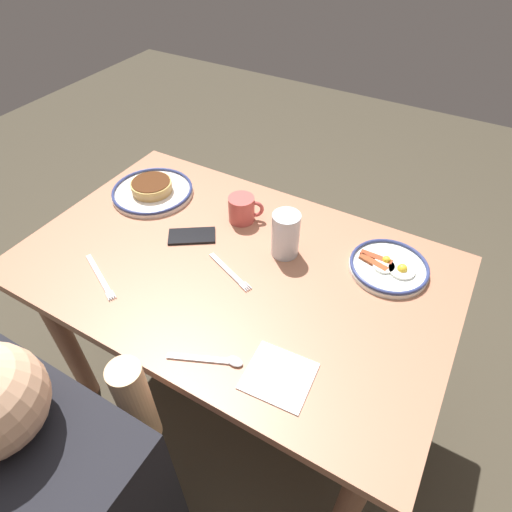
% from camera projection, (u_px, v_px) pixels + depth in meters
% --- Properties ---
extents(ground_plane, '(6.00, 6.00, 0.00)m').
position_uv_depth(ground_plane, '(240.00, 391.00, 1.74)').
color(ground_plane, '#3D3629').
extents(dining_table, '(1.24, 0.78, 0.72)m').
position_uv_depth(dining_table, '(235.00, 292.00, 1.32)').
color(dining_table, '#A4694D').
rests_on(dining_table, ground_plane).
extents(plate_near_main, '(0.28, 0.28, 0.05)m').
position_uv_depth(plate_near_main, '(152.00, 190.00, 1.48)').
color(plate_near_main, silver).
rests_on(plate_near_main, dining_table).
extents(plate_center_pancakes, '(0.22, 0.22, 0.04)m').
position_uv_depth(plate_center_pancakes, '(389.00, 267.00, 1.22)').
color(plate_center_pancakes, white).
rests_on(plate_center_pancakes, dining_table).
extents(coffee_mug, '(0.11, 0.08, 0.09)m').
position_uv_depth(coffee_mug, '(242.00, 209.00, 1.36)').
color(coffee_mug, '#BF4C47').
rests_on(coffee_mug, dining_table).
extents(drinking_glass, '(0.08, 0.08, 0.14)m').
position_uv_depth(drinking_glass, '(285.00, 236.00, 1.24)').
color(drinking_glass, silver).
rests_on(drinking_glass, dining_table).
extents(cell_phone, '(0.16, 0.14, 0.01)m').
position_uv_depth(cell_phone, '(192.00, 236.00, 1.33)').
color(cell_phone, black).
rests_on(cell_phone, dining_table).
extents(paper_napkin, '(0.16, 0.15, 0.00)m').
position_uv_depth(paper_napkin, '(279.00, 376.00, 0.98)').
color(paper_napkin, white).
rests_on(paper_napkin, dining_table).
extents(fork_near, '(0.17, 0.08, 0.01)m').
position_uv_depth(fork_near, '(230.00, 272.00, 1.22)').
color(fork_near, silver).
rests_on(fork_near, dining_table).
extents(fork_far, '(0.19, 0.11, 0.01)m').
position_uv_depth(fork_far, '(100.00, 277.00, 1.20)').
color(fork_far, silver).
rests_on(fork_far, dining_table).
extents(tea_spoon, '(0.17, 0.08, 0.01)m').
position_uv_depth(tea_spoon, '(216.00, 360.00, 1.01)').
color(tea_spoon, silver).
rests_on(tea_spoon, dining_table).
extents(seated_diner, '(0.45, 0.34, 1.10)m').
position_uv_depth(seated_diner, '(85.00, 509.00, 0.98)').
color(seated_diner, black).
rests_on(seated_diner, ground_plane).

